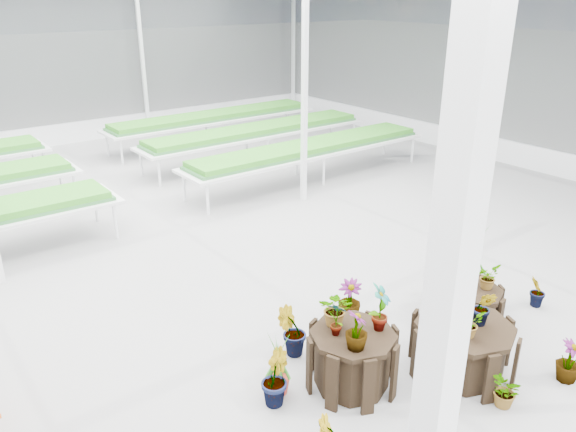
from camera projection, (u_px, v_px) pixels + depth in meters
ground_plane at (317, 331)px, 7.43m from camera, size 24.00×24.00×0.00m
greenhouse_shell at (320, 169)px, 6.59m from camera, size 18.00×24.00×4.50m
steel_frame at (320, 169)px, 6.59m from camera, size 18.00×24.00×4.50m
nursery_benches at (110, 171)px, 12.57m from camera, size 16.00×7.00×0.84m
plinth_tall at (352, 359)px, 6.31m from camera, size 1.32×1.32×0.68m
plinth_mid at (462, 348)px, 6.55m from camera, size 1.54×1.54×0.63m
plinth_low at (464, 303)px, 7.66m from camera, size 1.21×1.21×0.45m
nursery_plants at (409, 314)px, 6.82m from camera, size 4.58×2.89×1.33m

